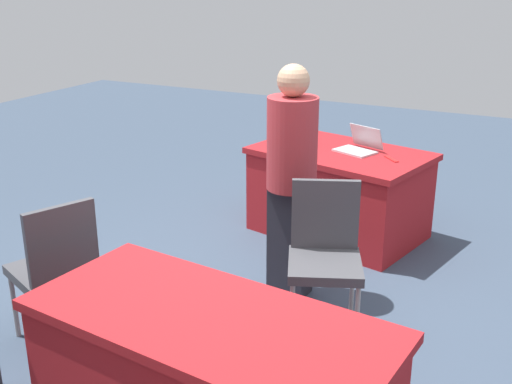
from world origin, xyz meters
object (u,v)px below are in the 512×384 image
object	(u,v)px
chair_near_front	(325,250)
person_attendee_standing	(292,172)
table_foreground	(339,192)
chair_tucked_left	(56,264)
laptop_silver	(358,147)
scissors_red	(391,159)
yarn_ball	(308,138)

from	to	relation	value
chair_near_front	person_attendee_standing	xyz separation A→B (m)	(0.40, -0.39, 0.33)
table_foreground	person_attendee_standing	distance (m)	1.28
chair_tucked_left	laptop_silver	size ratio (longest dim) A/B	2.36
chair_tucked_left	scissors_red	distance (m)	2.72
yarn_ball	scissors_red	xyz separation A→B (m)	(-0.78, 0.13, -0.05)
laptop_silver	scissors_red	bearing A→B (deg)	-178.34
table_foreground	person_attendee_standing	size ratio (longest dim) A/B	0.97
laptop_silver	yarn_ball	distance (m)	0.46
table_foreground	person_attendee_standing	world-z (taller)	person_attendee_standing
chair_near_front	scissors_red	bearing A→B (deg)	-112.45
yarn_ball	scissors_red	world-z (taller)	yarn_ball
table_foreground	chair_tucked_left	bearing A→B (deg)	68.84
chair_tucked_left	yarn_ball	size ratio (longest dim) A/B	8.66
person_attendee_standing	scissors_red	world-z (taller)	person_attendee_standing
scissors_red	chair_near_front	bearing A→B (deg)	-43.02
yarn_ball	laptop_silver	bearing A→B (deg)	177.75
table_foreground	person_attendee_standing	xyz separation A→B (m)	(-0.05, 1.16, 0.52)
chair_tucked_left	table_foreground	bearing A→B (deg)	1.33
chair_near_front	laptop_silver	bearing A→B (deg)	-101.42
laptop_silver	yarn_ball	bearing A→B (deg)	18.92
chair_tucked_left	scissors_red	xyz separation A→B (m)	(-1.37, -2.33, 0.22)
chair_tucked_left	scissors_red	bearing A→B (deg)	-8.02
chair_near_front	scissors_red	world-z (taller)	chair_near_front
person_attendee_standing	scissors_red	size ratio (longest dim) A/B	9.02
laptop_silver	table_foreground	bearing A→B (deg)	40.64
table_foreground	chair_tucked_left	xyz separation A→B (m)	(0.93, 2.39, 0.16)
chair_tucked_left	person_attendee_standing	world-z (taller)	person_attendee_standing
yarn_ball	person_attendee_standing	bearing A→B (deg)	107.20
table_foreground	yarn_ball	world-z (taller)	yarn_ball
table_foreground	chair_near_front	distance (m)	1.63
table_foreground	laptop_silver	xyz separation A→B (m)	(-0.13, -0.05, 0.41)
table_foreground	laptop_silver	distance (m)	0.44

